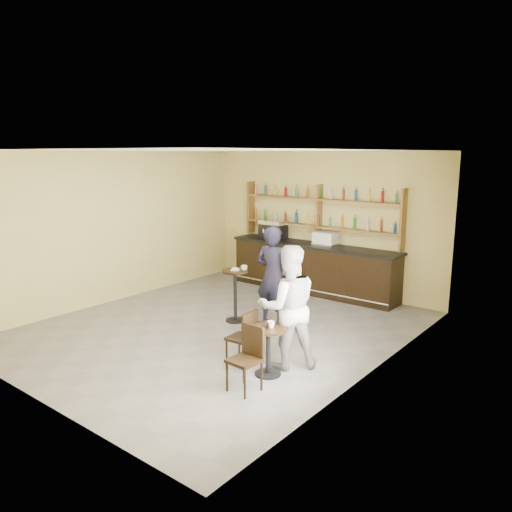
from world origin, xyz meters
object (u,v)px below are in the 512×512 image
Objects in this scene: pastry_case at (326,239)px; chair_west at (241,337)px; pedestal_table at (235,296)px; man_main at (273,276)px; bar_counter at (313,268)px; cafe_table at (268,351)px; patron_second at (288,307)px; chair_south at (244,360)px; espresso_machine at (273,230)px.

pastry_case is 0.60× the size of chair_west.
pedestal_table is 0.86m from man_main.
bar_counter is 4.58m from cafe_table.
cafe_table is at bearing -66.09° from bar_counter.
chair_south is at bearing 43.82° from patron_second.
pastry_case is 0.70× the size of cafe_table.
patron_second is (3.04, -3.75, -0.42)m from espresso_machine.
bar_counter reaches higher than pedestal_table.
patron_second reaches higher than cafe_table.
patron_second is at bearing -28.69° from pedestal_table.
chair_south is (0.60, -0.65, 0.02)m from chair_west.
pastry_case is at bearing 7.24° from espresso_machine.
pedestal_table is at bearing -60.69° from espresso_machine.
man_main reaches higher than pastry_case.
pastry_case is 2.47m from man_main.
patron_second is at bearing -43.73° from espresso_machine.
chair_west is at bearing -46.81° from pedestal_table.
bar_counter is 4.14× the size of pedestal_table.
patron_second reaches higher than bar_counter.
pedestal_table is 1.99m from chair_west.
man_main is (0.70, 0.25, 0.44)m from pedestal_table.
man_main reaches higher than espresso_machine.
man_main is at bearing 124.67° from cafe_table.
bar_counter is 2.21× the size of man_main.
chair_west is 0.96× the size of chair_south.
pastry_case is (1.47, 0.00, -0.07)m from espresso_machine.
chair_west is at bearing -70.66° from pastry_case.
bar_counter is at bearing 7.24° from espresso_machine.
chair_south is at bearing -68.29° from bar_counter.
man_main reaches higher than chair_west.
pedestal_table is at bearing 141.87° from cafe_table.
cafe_table is at bearing 118.65° from man_main.
chair_south is 1.14m from patron_second.
bar_counter is 2.54m from man_main.
cafe_table is 0.56m from chair_west.
pedestal_table reaches higher than chair_south.
bar_counter is at bearing -81.24° from man_main.
chair_south is at bearing -50.24° from espresso_machine.
pedestal_table reaches higher than cafe_table.
cafe_table is at bearing -38.13° from pedestal_table.
espresso_machine is 0.86× the size of cafe_table.
man_main reaches higher than patron_second.
patron_second is at bearing 127.48° from man_main.
bar_counter is at bearing 115.51° from chair_south.
espresso_machine is 0.34× the size of patron_second.
bar_counter is 4.33m from chair_west.
cafe_table is (1.21, -1.75, -0.57)m from man_main.
bar_counter is 8.10× the size of pastry_case.
chair_west is at bearing 136.51° from chair_south.
pedestal_table is at bearing 13.89° from man_main.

